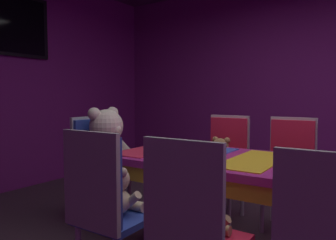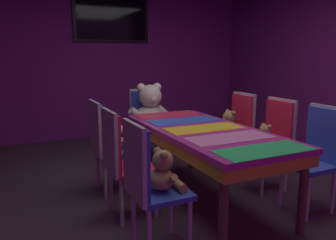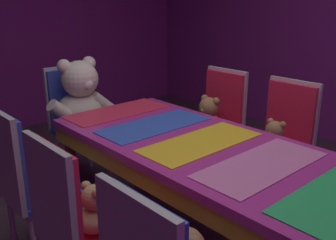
% 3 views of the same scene
% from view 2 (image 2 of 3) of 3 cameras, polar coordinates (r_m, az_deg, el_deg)
% --- Properties ---
extents(ground_plane, '(7.90, 7.90, 0.00)m').
position_cam_2_polar(ground_plane, '(3.51, 5.98, -13.35)').
color(ground_plane, '#3F2D38').
extents(wall_back, '(5.20, 0.12, 2.80)m').
position_cam_2_polar(wall_back, '(6.15, -9.63, 10.44)').
color(wall_back, '#721E72').
rests_on(wall_back, ground_plane).
extents(banquet_table, '(0.90, 2.02, 0.75)m').
position_cam_2_polar(banquet_table, '(3.29, 6.21, -2.94)').
color(banquet_table, '#B22D8C').
rests_on(banquet_table, ground_plane).
extents(chair_left_0, '(0.42, 0.41, 0.98)m').
position_cam_2_polar(chair_left_0, '(2.43, -3.98, -9.37)').
color(chair_left_0, '#2D47B2').
rests_on(chair_left_0, ground_plane).
extents(teddy_left_0, '(0.26, 0.33, 0.31)m').
position_cam_2_polar(teddy_left_0, '(2.48, -0.80, -8.96)').
color(teddy_left_0, '#9E7247').
rests_on(teddy_left_0, chair_left_0).
extents(chair_left_1, '(0.42, 0.41, 0.98)m').
position_cam_2_polar(chair_left_1, '(2.97, -8.39, -5.65)').
color(chair_left_1, red).
rests_on(chair_left_1, ground_plane).
extents(teddy_left_1, '(0.21, 0.27, 0.26)m').
position_cam_2_polar(teddy_left_1, '(3.02, -5.78, -5.84)').
color(teddy_left_1, tan).
rests_on(teddy_left_1, chair_left_1).
extents(chair_left_2, '(0.42, 0.41, 0.98)m').
position_cam_2_polar(chair_left_2, '(3.53, -10.96, -3.06)').
color(chair_left_2, '#2D47B2').
rests_on(chair_left_2, ground_plane).
extents(teddy_left_2, '(0.24, 0.31, 0.30)m').
position_cam_2_polar(teddy_left_2, '(3.57, -8.70, -3.02)').
color(teddy_left_2, beige).
rests_on(teddy_left_2, chair_left_2).
extents(chair_right_0, '(0.42, 0.41, 0.98)m').
position_cam_2_polar(chair_right_0, '(3.43, 24.39, -4.28)').
color(chair_right_0, '#2D47B2').
rests_on(chair_right_0, ground_plane).
extents(chair_right_1, '(0.42, 0.41, 0.98)m').
position_cam_2_polar(chair_right_1, '(3.81, 17.73, -2.36)').
color(chair_right_1, red).
rests_on(chair_right_1, ground_plane).
extents(teddy_right_1, '(0.22, 0.28, 0.27)m').
position_cam_2_polar(teddy_right_1, '(3.72, 16.10, -2.96)').
color(teddy_right_1, '#9E7247').
rests_on(teddy_right_1, chair_right_1).
extents(chair_right_2, '(0.42, 0.41, 0.98)m').
position_cam_2_polar(chair_right_2, '(4.24, 11.88, -0.74)').
color(chair_right_2, red).
rests_on(chair_right_2, ground_plane).
extents(teddy_right_2, '(0.27, 0.35, 0.33)m').
position_cam_2_polar(teddy_right_2, '(4.16, 10.27, -0.89)').
color(teddy_right_2, '#9E7247').
rests_on(teddy_right_2, chair_right_2).
extents(throne_chair, '(0.41, 0.42, 0.98)m').
position_cam_2_polar(throne_chair, '(4.66, -3.75, 0.51)').
color(throne_chair, '#2D47B2').
rests_on(throne_chair, ground_plane).
extents(king_teddy_bear, '(0.65, 0.51, 0.62)m').
position_cam_2_polar(king_teddy_bear, '(4.48, -2.98, 1.73)').
color(king_teddy_bear, silver).
rests_on(king_teddy_bear, throne_chair).
extents(wall_tv, '(1.32, 0.06, 0.77)m').
position_cam_2_polar(wall_tv, '(6.09, -9.58, 16.56)').
color(wall_tv, black).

